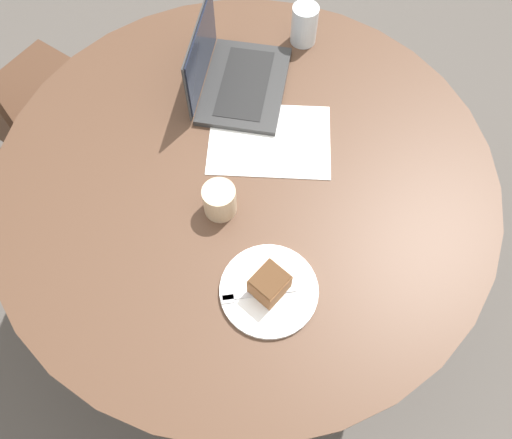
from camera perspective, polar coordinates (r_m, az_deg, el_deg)
The scene contains 10 objects.
ground_plane at distance 2.00m, azimuth -0.86°, elevation -6.49°, with size 12.00×12.00×0.00m, color #4C4742.
dining_table at distance 1.42m, azimuth -1.21°, elevation 3.10°, with size 1.33×1.33×0.76m.
chair at distance 2.02m, azimuth -25.40°, elevation 11.81°, with size 0.59×0.59×0.93m.
paper_document at distance 1.38m, azimuth 1.55°, elevation 9.11°, with size 0.40×0.35×0.00m.
plate at distance 1.16m, azimuth 1.49°, elevation -8.09°, with size 0.23×0.23×0.01m.
cake_slice at distance 1.13m, azimuth 1.55°, elevation -7.39°, with size 0.10×0.10×0.07m.
fork at distance 1.15m, azimuth -0.58°, elevation -8.57°, with size 0.17×0.05×0.00m.
coffee_glass at distance 1.23m, azimuth -4.18°, elevation 2.20°, with size 0.08×0.08×0.09m.
water_glass at distance 1.60m, azimuth 5.54°, elevation 21.28°, with size 0.08×0.08×0.12m.
laptop at distance 1.48m, azimuth -2.50°, elevation 15.93°, with size 0.36×0.40×0.21m.
Camera 1 is at (-0.19, -0.70, 1.86)m, focal length 35.00 mm.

